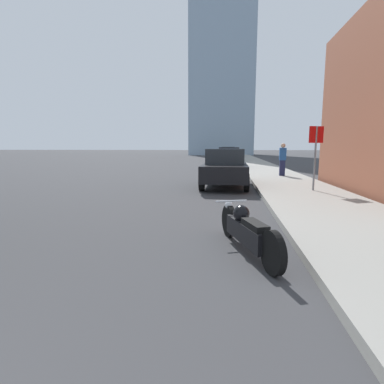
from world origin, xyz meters
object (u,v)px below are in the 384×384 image
parked_car_yellow (228,152)px  pedestrian (283,159)px  parked_car_green (228,154)px  stop_sign (316,147)px  motorcycle (246,230)px  parked_car_white (228,153)px  parked_car_black (225,168)px  parked_car_blue (229,158)px

parked_car_yellow → pedestrian: (3.25, -43.12, 0.19)m
parked_car_green → stop_sign: stop_sign is taller
motorcycle → stop_sign: (2.85, 6.64, 1.38)m
parked_car_white → parked_car_green: bearing=-94.3°
motorcycle → parked_car_white: size_ratio=0.55×
parked_car_black → pedestrian: (3.17, 4.16, 0.25)m
pedestrian → motorcycle: bearing=-102.2°
motorcycle → parked_car_yellow: bearing=71.7°
parked_car_green → parked_car_white: size_ratio=1.00×
motorcycle → parked_car_white: (-0.42, 44.11, 0.45)m
parked_car_black → stop_sign: size_ratio=1.92×
parked_car_black → parked_car_yellow: 47.27m
motorcycle → parked_car_yellow: (-0.55, 55.63, 0.53)m
parked_car_green → parked_car_yellow: (-0.18, 22.79, -0.00)m
motorcycle → parked_car_blue: parked_car_blue is taller
parked_car_black → stop_sign: 3.83m
motorcycle → parked_car_green: parked_car_green is taller
parked_car_blue → pedestrian: size_ratio=2.31×
parked_car_yellow → parked_car_green: bearing=-89.9°
parked_car_black → pedestrian: pedestrian is taller
parked_car_yellow → pedestrian: size_ratio=2.17×
parked_car_green → parked_car_yellow: size_ratio=1.09×
parked_car_white → pedestrian: 31.75m
parked_car_blue → pedestrian: pedestrian is taller
parked_car_black → stop_sign: bearing=-26.5°
motorcycle → pedestrian: (2.70, 12.51, 0.72)m
motorcycle → parked_car_yellow: parked_car_yellow is taller
motorcycle → parked_car_black: 8.38m
motorcycle → stop_sign: 7.35m
parked_car_blue → parked_car_green: bearing=88.9°
parked_car_black → parked_car_yellow: size_ratio=1.15×
motorcycle → parked_car_black: bearing=74.3°
parked_car_white → stop_sign: bearing=-89.6°
parked_car_blue → motorcycle: bearing=-90.4°
motorcycle → parked_car_yellow: size_ratio=0.60×
parked_car_green → parked_car_white: bearing=92.8°
parked_car_yellow → parked_car_black: bearing=-90.2°
parked_car_black → parked_car_green: 24.48m
parked_car_blue → parked_car_yellow: (-0.22, 35.76, 0.03)m
motorcycle → parked_car_white: parked_car_white is taller
motorcycle → parked_car_black: parked_car_black is taller
parked_car_white → parked_car_blue: bearing=-94.4°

